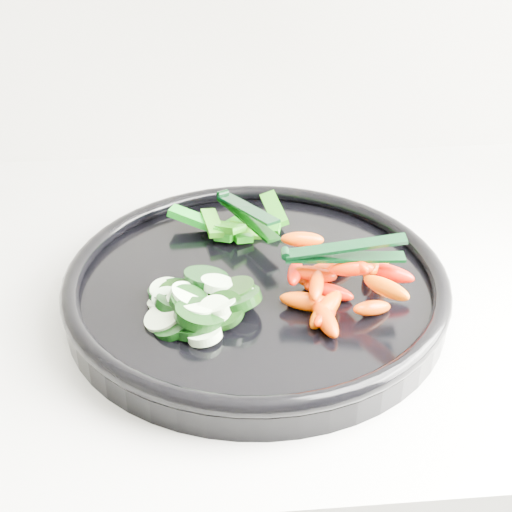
{
  "coord_description": "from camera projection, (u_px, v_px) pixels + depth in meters",
  "views": [
    {
      "loc": [
        0.47,
        1.07,
        1.35
      ],
      "look_at": [
        0.52,
        1.64,
        0.99
      ],
      "focal_mm": 50.0,
      "sensor_mm": 36.0,
      "label": 1
    }
  ],
  "objects": [
    {
      "name": "carrot_pile",
      "position": [
        338.0,
        282.0,
        0.66
      ],
      "size": [
        0.13,
        0.13,
        0.06
      ],
      "color": "#E04400",
      "rests_on": "veggie_tray"
    },
    {
      "name": "pepper_pile",
      "position": [
        234.0,
        225.0,
        0.77
      ],
      "size": [
        0.13,
        0.09,
        0.04
      ],
      "color": "#146F0A",
      "rests_on": "veggie_tray"
    },
    {
      "name": "tong_pepper",
      "position": [
        245.0,
        212.0,
        0.76
      ],
      "size": [
        0.06,
        0.11,
        0.02
      ],
      "color": "black",
      "rests_on": "pepper_pile"
    },
    {
      "name": "tong_carrot",
      "position": [
        341.0,
        252.0,
        0.65
      ],
      "size": [
        0.11,
        0.02,
        0.02
      ],
      "color": "black",
      "rests_on": "carrot_pile"
    },
    {
      "name": "cucumber_pile",
      "position": [
        195.0,
        302.0,
        0.65
      ],
      "size": [
        0.12,
        0.12,
        0.04
      ],
      "color": "black",
      "rests_on": "veggie_tray"
    },
    {
      "name": "veggie_tray",
      "position": [
        256.0,
        286.0,
        0.7
      ],
      "size": [
        0.5,
        0.5,
        0.04
      ],
      "color": "black",
      "rests_on": "counter"
    }
  ]
}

